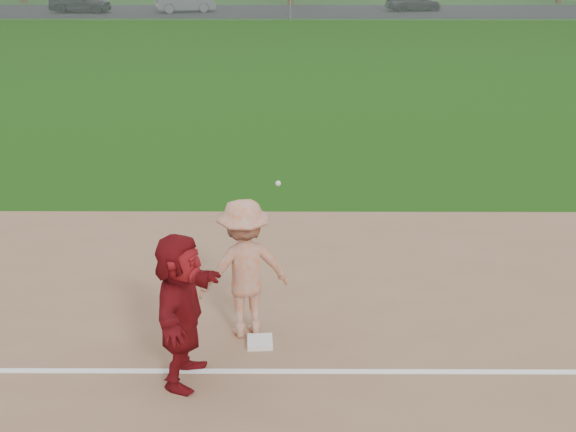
{
  "coord_description": "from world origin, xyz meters",
  "views": [
    {
      "loc": [
        0.04,
        -8.81,
        5.35
      ],
      "look_at": [
        0.0,
        1.5,
        1.3
      ],
      "focal_mm": 45.0,
      "sensor_mm": 36.0,
      "label": 1
    }
  ],
  "objects_px": {
    "car_mid": "(185,2)",
    "car_right": "(413,2)",
    "base_runner": "(181,310)",
    "first_base": "(260,342)",
    "car_left": "(80,2)"
  },
  "relations": [
    {
      "from": "first_base",
      "to": "car_left",
      "type": "bearing_deg",
      "value": 108.12
    },
    {
      "from": "car_right",
      "to": "car_mid",
      "type": "bearing_deg",
      "value": 79.68
    },
    {
      "from": "base_runner",
      "to": "car_mid",
      "type": "xyz_separation_m",
      "value": [
        -6.3,
        46.12,
        -0.32
      ]
    },
    {
      "from": "first_base",
      "to": "car_mid",
      "type": "bearing_deg",
      "value": 99.07
    },
    {
      "from": "car_left",
      "to": "first_base",
      "type": "bearing_deg",
      "value": -158.73
    },
    {
      "from": "car_mid",
      "to": "car_right",
      "type": "xyz_separation_m",
      "value": [
        16.62,
        1.07,
        -0.1
      ]
    },
    {
      "from": "base_runner",
      "to": "car_right",
      "type": "bearing_deg",
      "value": -3.61
    },
    {
      "from": "first_base",
      "to": "car_mid",
      "type": "relative_size",
      "value": 0.08
    },
    {
      "from": "first_base",
      "to": "car_right",
      "type": "height_order",
      "value": "car_right"
    },
    {
      "from": "base_runner",
      "to": "car_mid",
      "type": "bearing_deg",
      "value": 16.51
    },
    {
      "from": "first_base",
      "to": "base_runner",
      "type": "height_order",
      "value": "base_runner"
    },
    {
      "from": "first_base",
      "to": "car_left",
      "type": "xyz_separation_m",
      "value": [
        -14.71,
        44.96,
        0.69
      ]
    },
    {
      "from": "base_runner",
      "to": "car_left",
      "type": "distance_m",
      "value": 47.82
    },
    {
      "from": "car_right",
      "to": "first_base",
      "type": "bearing_deg",
      "value": 154.53
    },
    {
      "from": "base_runner",
      "to": "car_mid",
      "type": "relative_size",
      "value": 0.48
    }
  ]
}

